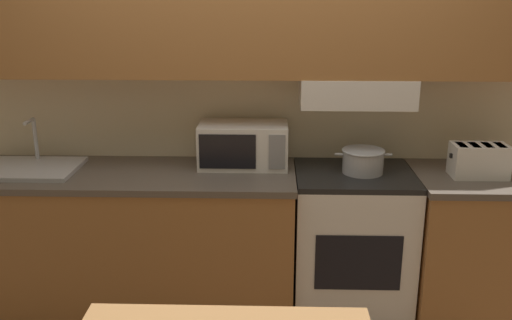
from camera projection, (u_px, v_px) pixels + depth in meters
ground_plane at (251, 293)px, 3.73m from camera, size 16.00×16.00×0.00m
wall_back at (252, 64)px, 3.23m from camera, size 5.54×0.38×2.55m
lower_counter_main at (136, 247)px, 3.32m from camera, size 1.84×0.63×0.93m
lower_counter_right_stub at (467, 251)px, 3.27m from camera, size 0.65×0.63×0.93m
stove_range at (351, 249)px, 3.31m from camera, size 0.66×0.57×0.93m
cooking_pot at (363, 160)px, 3.15m from camera, size 0.31×0.24×0.13m
microwave at (243, 145)px, 3.25m from camera, size 0.50×0.29×0.25m
toaster at (479, 160)px, 3.08m from camera, size 0.31×0.17×0.18m
sink_basin at (27, 168)px, 3.20m from camera, size 0.57×0.41×0.27m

